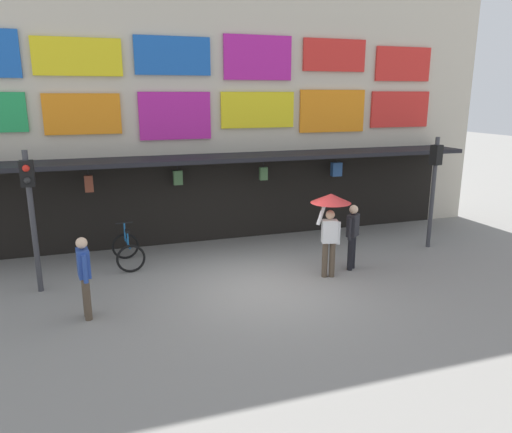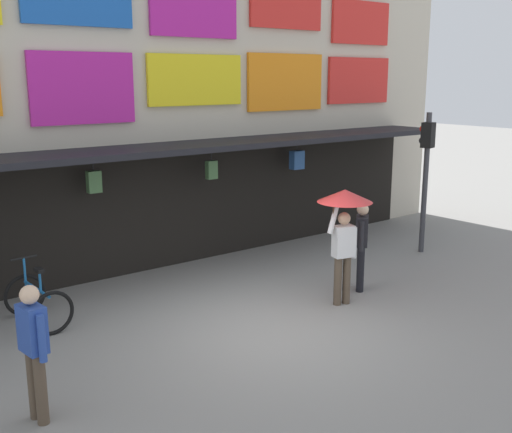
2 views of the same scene
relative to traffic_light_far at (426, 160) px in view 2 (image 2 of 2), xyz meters
The scene contains 7 objects.
ground_plane 6.17m from the traffic_light_far, 166.63° to the right, with size 80.00×80.00×0.00m, color gray.
shopfront 6.75m from the traffic_light_far, 150.19° to the left, with size 18.00×2.60×8.00m.
traffic_light_far is the anchor object (origin of this frame).
bicycle_parked 8.72m from the traffic_light_far, behind, with size 0.79×1.20×1.05m.
pedestrian_with_umbrella 4.11m from the traffic_light_far, 162.01° to the right, with size 0.96×0.96×2.08m.
pedestrian_in_black 3.43m from the traffic_light_far, 162.80° to the right, with size 0.42×0.40×1.68m.
pedestrian_in_green 9.68m from the traffic_light_far, 169.32° to the right, with size 0.27×0.53×1.68m.
Camera 2 is at (-5.78, -7.17, 3.96)m, focal length 43.02 mm.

